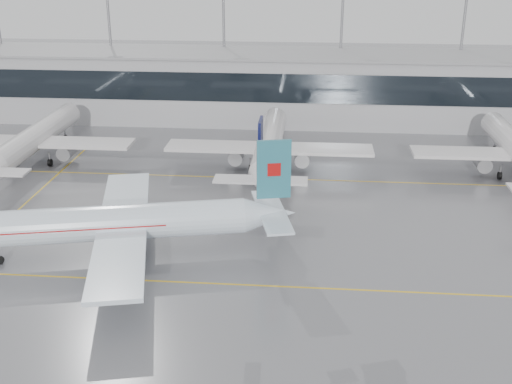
{
  "coord_description": "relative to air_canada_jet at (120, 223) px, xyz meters",
  "views": [
    {
      "loc": [
        5.82,
        -54.29,
        31.16
      ],
      "look_at": [
        0.0,
        12.0,
        5.0
      ],
      "focal_mm": 45.0,
      "sensor_mm": 36.0,
      "label": 1
    }
  ],
  "objects": [
    {
      "name": "ground",
      "position": [
        13.54,
        -4.87,
        -3.87
      ],
      "size": [
        320.0,
        320.0,
        0.0
      ],
      "primitive_type": "plane",
      "color": "slate",
      "rests_on": "ground"
    },
    {
      "name": "taxi_line_main",
      "position": [
        13.54,
        -4.87,
        -3.87
      ],
      "size": [
        120.0,
        0.25,
        0.01
      ],
      "primitive_type": "cube",
      "color": "yellow",
      "rests_on": "ground"
    },
    {
      "name": "taxi_line_north",
      "position": [
        13.54,
        25.13,
        -3.87
      ],
      "size": [
        120.0,
        0.25,
        0.01
      ],
      "primitive_type": "cube",
      "color": "yellow",
      "rests_on": "ground"
    },
    {
      "name": "taxi_line_cross",
      "position": [
        -16.46,
        10.13,
        -3.87
      ],
      "size": [
        0.25,
        60.0,
        0.01
      ],
      "primitive_type": "cube",
      "color": "yellow",
      "rests_on": "ground"
    },
    {
      "name": "terminal",
      "position": [
        13.54,
        57.13,
        2.13
      ],
      "size": [
        180.0,
        15.0,
        12.0
      ],
      "primitive_type": "cube",
      "color": "#A3A3A7",
      "rests_on": "ground"
    },
    {
      "name": "terminal_glass",
      "position": [
        13.54,
        49.58,
        3.63
      ],
      "size": [
        180.0,
        0.2,
        5.0
      ],
      "primitive_type": "cube",
      "color": "black",
      "rests_on": "ground"
    },
    {
      "name": "terminal_roof",
      "position": [
        13.54,
        57.13,
        8.33
      ],
      "size": [
        182.0,
        16.0,
        0.4
      ],
      "primitive_type": "cube",
      "color": "gray",
      "rests_on": "ground"
    },
    {
      "name": "light_masts",
      "position": [
        13.54,
        63.13,
        9.47
      ],
      "size": [
        156.4,
        1.0,
        22.6
      ],
      "color": "gray",
      "rests_on": "ground"
    },
    {
      "name": "air_canada_jet",
      "position": [
        0.0,
        0.0,
        0.0
      ],
      "size": [
        37.84,
        31.08,
        12.15
      ],
      "rotation": [
        0.0,
        0.0,
        3.37
      ],
      "color": "white",
      "rests_on": "ground"
    },
    {
      "name": "parked_jet_b",
      "position": [
        -21.46,
        28.82,
        -0.16
      ],
      "size": [
        29.64,
        36.96,
        11.72
      ],
      "rotation": [
        0.0,
        0.0,
        1.57
      ],
      "color": "silver",
      "rests_on": "ground"
    },
    {
      "name": "parked_jet_c",
      "position": [
        13.54,
        28.82,
        -0.16
      ],
      "size": [
        29.64,
        36.96,
        11.72
      ],
      "rotation": [
        0.0,
        0.0,
        1.57
      ],
      "color": "silver",
      "rests_on": "ground"
    }
  ]
}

